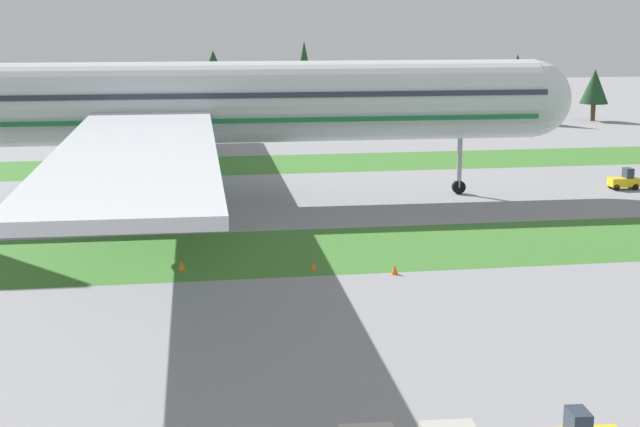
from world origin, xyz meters
name	(u,v)px	position (x,y,z in m)	size (l,w,h in m)	color
grass_strip_near	(368,248)	(0.00, 41.08, 0.00)	(320.00, 12.45, 0.01)	#3D752D
grass_strip_far	(296,164)	(0.00, 77.97, 0.00)	(320.00, 12.45, 0.01)	#3D752D
airliner	(168,103)	(-13.36, 59.58, 8.44)	(70.59, 86.52, 23.55)	silver
pushback_tractor	(624,181)	(27.71, 58.59, 0.81)	(2.63, 1.36, 1.97)	yellow
taxiway_marker_0	(314,266)	(-4.54, 36.29, 0.24)	(0.44, 0.44, 0.47)	orange
taxiway_marker_1	(395,269)	(0.27, 34.47, 0.32)	(0.44, 0.44, 0.64)	orange
taxiway_marker_2	(182,265)	(-12.75, 37.49, 0.32)	(0.44, 0.44, 0.65)	orange
distant_tree_line	(196,80)	(-9.59, 111.99, 6.59)	(191.13, 10.88, 12.02)	#4C3823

